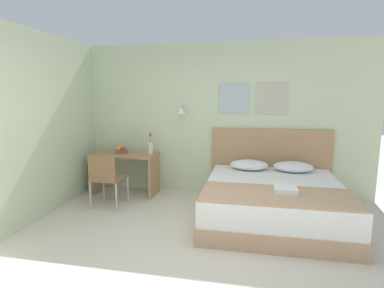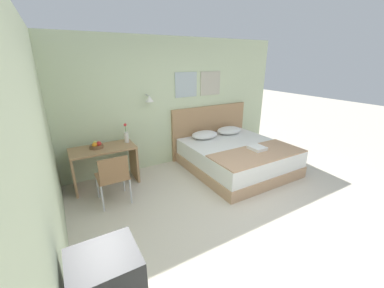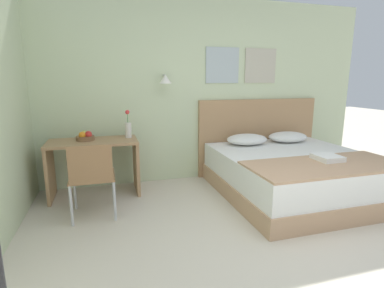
% 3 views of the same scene
% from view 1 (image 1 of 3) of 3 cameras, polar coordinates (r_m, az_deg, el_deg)
% --- Properties ---
extents(ground_plane, '(24.00, 24.00, 0.00)m').
position_cam_1_polar(ground_plane, '(3.29, -2.16, -22.88)').
color(ground_plane, beige).
extents(wall_back, '(5.39, 0.31, 2.65)m').
position_cam_1_polar(wall_back, '(5.32, 4.28, 4.66)').
color(wall_back, beige).
rests_on(wall_back, ground_plane).
extents(bed, '(1.89, 1.99, 0.55)m').
position_cam_1_polar(bed, '(4.44, 15.13, -10.54)').
color(bed, tan).
rests_on(bed, ground_plane).
extents(headboard, '(2.01, 0.06, 1.19)m').
position_cam_1_polar(headboard, '(5.34, 14.59, -3.58)').
color(headboard, '#A87F56').
rests_on(headboard, ground_plane).
extents(pillow_left, '(0.62, 0.45, 0.15)m').
position_cam_1_polar(pillow_left, '(5.03, 10.82, -3.90)').
color(pillow_left, white).
rests_on(pillow_left, bed).
extents(pillow_right, '(0.62, 0.45, 0.15)m').
position_cam_1_polar(pillow_right, '(5.07, 18.72, -4.12)').
color(pillow_right, white).
rests_on(pillow_right, bed).
extents(throw_blanket, '(1.83, 0.80, 0.02)m').
position_cam_1_polar(throw_blanket, '(3.81, 15.86, -9.35)').
color(throw_blanket, tan).
rests_on(throw_blanket, bed).
extents(folded_towel_near_foot, '(0.27, 0.30, 0.06)m').
position_cam_1_polar(folded_towel_near_foot, '(3.94, 17.37, -8.16)').
color(folded_towel_near_foot, white).
rests_on(folded_towel_near_foot, throw_blanket).
extents(desk, '(1.11, 0.57, 0.73)m').
position_cam_1_polar(desk, '(5.51, -12.56, -4.07)').
color(desk, '#A87F56').
rests_on(desk, ground_plane).
extents(desk_chair, '(0.47, 0.47, 0.85)m').
position_cam_1_polar(desk_chair, '(4.87, -16.08, -5.89)').
color(desk_chair, '#8E6642').
rests_on(desk_chair, ground_plane).
extents(fruit_bowl, '(0.23, 0.23, 0.12)m').
position_cam_1_polar(fruit_bowl, '(5.53, -13.35, -1.17)').
color(fruit_bowl, brown).
rests_on(fruit_bowl, desk).
extents(flower_vase, '(0.09, 0.09, 0.37)m').
position_cam_1_polar(flower_vase, '(5.34, -7.89, -0.50)').
color(flower_vase, silver).
rests_on(flower_vase, desk).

